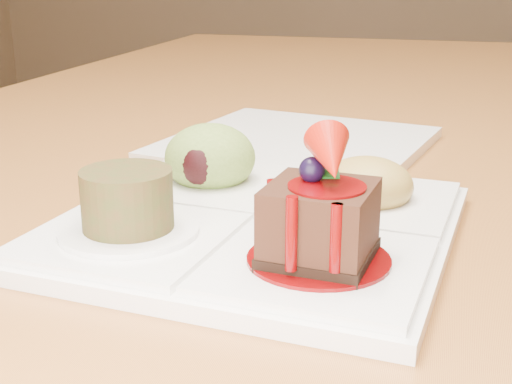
# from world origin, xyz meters

# --- Properties ---
(dining_table) EXTENTS (1.00, 1.80, 0.75)m
(dining_table) POSITION_xyz_m (0.00, 0.00, 0.68)
(dining_table) COLOR #A46D2A
(dining_table) RESTS_ON ground
(sampler_plate) EXTENTS (0.31, 0.31, 0.11)m
(sampler_plate) POSITION_xyz_m (0.07, -0.56, 0.77)
(sampler_plate) COLOR white
(sampler_plate) RESTS_ON dining_table
(second_plate) EXTENTS (0.31, 0.31, 0.01)m
(second_plate) POSITION_xyz_m (0.05, -0.30, 0.76)
(second_plate) COLOR white
(second_plate) RESTS_ON dining_table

